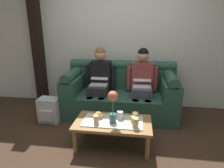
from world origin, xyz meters
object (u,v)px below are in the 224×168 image
at_px(snack_bowl, 98,116).
at_px(backpack_left, 50,110).
at_px(flower_vase, 113,104).
at_px(cup_near_right, 133,119).
at_px(cup_far_right, 135,123).
at_px(cup_far_left, 96,119).
at_px(coffee_table, 113,124).
at_px(couch, 120,94).
at_px(person_right, 142,80).
at_px(cup_far_center, 135,116).
at_px(person_left, 100,79).
at_px(cup_near_left, 120,115).

xyz_separation_m(snack_bowl, backpack_left, (-0.95, 0.47, -0.19)).
bearing_deg(backpack_left, flower_vase, -26.12).
bearing_deg(cup_near_right, cup_far_right, -75.03).
distance_m(cup_far_left, cup_far_right, 0.51).
bearing_deg(cup_far_right, coffee_table, 157.43).
distance_m(couch, person_right, 0.48).
relative_size(coffee_table, cup_near_right, 13.11).
bearing_deg(cup_near_right, backpack_left, 160.07).
distance_m(snack_bowl, cup_near_right, 0.48).
xyz_separation_m(couch, cup_far_center, (0.29, -0.93, 0.04)).
bearing_deg(cup_near_right, cup_far_center, 74.55).
height_order(snack_bowl, backpack_left, snack_bowl).
relative_size(person_right, coffee_table, 1.19).
distance_m(couch, cup_near_right, 1.06).
height_order(person_right, cup_far_left, person_right).
bearing_deg(person_right, snack_bowl, -121.34).
distance_m(person_left, cup_far_right, 1.37).
distance_m(flower_vase, cup_far_right, 0.37).
bearing_deg(couch, coffee_table, -90.00).
distance_m(snack_bowl, cup_near_left, 0.30).
bearing_deg(cup_far_left, cup_near_left, 30.96).
distance_m(cup_near_right, backpack_left, 1.54).
bearing_deg(cup_far_right, person_right, 85.94).
height_order(coffee_table, cup_near_left, cup_near_left).
bearing_deg(couch, cup_near_left, -84.67).
bearing_deg(cup_far_center, cup_far_left, -157.63).
relative_size(snack_bowl, cup_near_right, 1.56).
bearing_deg(coffee_table, person_left, 110.41).
distance_m(person_right, cup_near_left, 1.03).
bearing_deg(snack_bowl, couch, 77.84).
xyz_separation_m(snack_bowl, cup_far_right, (0.51, -0.18, 0.03)).
xyz_separation_m(coffee_table, cup_far_right, (0.30, -0.13, 0.11)).
bearing_deg(person_left, cup_far_left, -81.10).
distance_m(coffee_table, cup_near_right, 0.28).
bearing_deg(coffee_table, cup_far_left, -154.22).
height_order(snack_bowl, cup_far_center, snack_bowl).
relative_size(couch, backpack_left, 4.74).
bearing_deg(coffee_table, cup_near_left, 41.03).
distance_m(person_left, snack_bowl, 1.03).
bearing_deg(cup_far_center, cup_near_left, -172.04).
bearing_deg(cup_far_center, cup_far_right, -88.19).
distance_m(cup_far_center, cup_far_right, 0.23).
xyz_separation_m(couch, cup_near_left, (0.09, -0.96, 0.04)).
relative_size(couch, flower_vase, 4.55).
relative_size(person_left, coffee_table, 1.19).
distance_m(cup_far_center, backpack_left, 1.53).
height_order(couch, cup_far_left, couch).
distance_m(person_left, flower_vase, 1.15).
xyz_separation_m(couch, backpack_left, (-1.16, -0.51, -0.17)).
distance_m(person_right, cup_near_right, 1.06).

